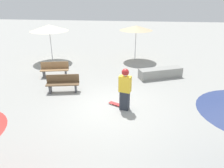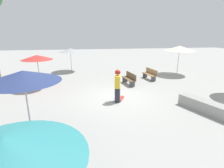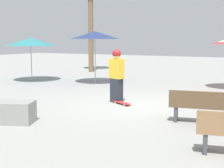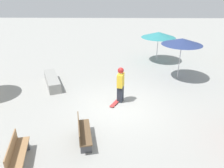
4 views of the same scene
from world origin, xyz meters
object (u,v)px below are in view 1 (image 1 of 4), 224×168
Objects in this scene: bench_near at (55,69)px; shade_umbrella_cream at (49,28)px; skater_main at (125,88)px; bench_far at (63,84)px; skateboard at (117,104)px; concrete_ledge at (160,73)px; shade_umbrella_tan at (136,28)px.

shade_umbrella_cream reaches higher than bench_near.
skater_main is 1.10× the size of bench_far.
shade_umbrella_cream is at bearing -22.97° from skateboard.
bench_near is 3.86m from shade_umbrella_cream.
skater_main is 0.70× the size of concrete_ledge.
bench_near is at bearing -71.11° from bench_far.
shade_umbrella_cream reaches higher than shade_umbrella_tan.
shade_umbrella_tan is at bearing -150.83° from bench_near.
bench_far is 0.68× the size of shade_umbrella_tan.
shade_umbrella_tan is (-6.01, 3.45, 1.85)m from bench_far.
bench_near reaches higher than concrete_ledge.
skateboard is (-0.27, -0.33, -0.92)m from skater_main.
shade_umbrella_cream reaches higher than skater_main.
skater_main is at bearing 167.72° from skateboard.
skateboard is 3.07m from bench_far.
skater_main is 3.50m from bench_far.
skater_main reaches higher than bench_near.
shade_umbrella_cream is at bearing -75.00° from bench_far.
skater_main is 0.69× the size of shade_umbrella_cream.
shade_umbrella_cream is at bearing -81.16° from shade_umbrella_tan.
skateboard is 0.49× the size of bench_far.
bench_near is at bearing -85.28° from concrete_ledge.
concrete_ledge is 1.06× the size of shade_umbrella_tan.
bench_near is (0.51, -6.12, 0.15)m from concrete_ledge.
skateboard is 0.33× the size of shade_umbrella_tan.
bench_far is at bearing -63.32° from concrete_ledge.
bench_near reaches higher than skateboard.
shade_umbrella_tan is at bearing -68.27° from skateboard.
concrete_ledge is at bearing -93.69° from skateboard.
bench_near is (-3.44, -4.29, -0.55)m from skater_main.
skateboard is 5.08m from bench_near.
shade_umbrella_tan reaches higher than skateboard.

